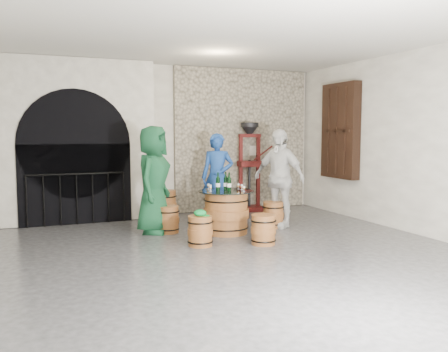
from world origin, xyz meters
name	(u,v)px	position (x,y,z in m)	size (l,w,h in m)	color
ground	(240,259)	(0.00, 0.00, 0.00)	(8.00, 8.00, 0.00)	#302F32
wall_back	(165,140)	(0.00, 4.00, 1.60)	(8.00, 8.00, 0.00)	silver
wall_right	(433,143)	(3.50, 0.00, 1.60)	(8.00, 8.00, 0.00)	silver
ceiling	(241,26)	(0.00, 0.00, 3.20)	(8.00, 8.00, 0.00)	beige
stone_facing_panel	(242,140)	(1.80, 3.94, 1.60)	(3.20, 0.12, 3.18)	#AEA28B
arched_opening	(74,142)	(-1.90, 3.74, 1.58)	(3.10, 0.60, 3.19)	silver
shuttered_window	(340,131)	(3.38, 2.40, 1.80)	(0.23, 1.10, 2.00)	black
barrel_table	(226,212)	(0.46, 1.64, 0.37)	(0.98, 0.98, 0.75)	brown
barrel_stool_left	(168,219)	(-0.48, 2.06, 0.24)	(0.41, 0.41, 0.48)	brown
barrel_stool_far	(218,210)	(0.71, 2.64, 0.24)	(0.41, 0.41, 0.48)	brown
barrel_stool_right	(273,215)	(1.48, 1.79, 0.24)	(0.41, 0.41, 0.48)	brown
barrel_stool_near_right	(263,230)	(0.69, 0.64, 0.24)	(0.41, 0.41, 0.48)	brown
barrel_stool_near_left	(200,231)	(-0.27, 0.92, 0.24)	(0.41, 0.41, 0.48)	brown
green_cap	(200,213)	(-0.27, 0.92, 0.52)	(0.24, 0.20, 0.11)	#0B7F30
person_green	(153,180)	(-0.71, 2.16, 0.94)	(0.92, 0.60, 1.89)	#124125
person_blue	(217,177)	(0.73, 2.74, 0.88)	(0.64, 0.42, 1.76)	navy
person_white	(279,178)	(1.60, 1.81, 0.92)	(1.08, 0.45, 1.84)	silver
wine_bottle_left	(218,183)	(0.33, 1.69, 0.88)	(0.08, 0.08, 0.32)	black
wine_bottle_center	(229,183)	(0.50, 1.59, 0.88)	(0.08, 0.08, 0.32)	black
wine_bottle_right	(226,183)	(0.48, 1.70, 0.88)	(0.08, 0.08, 0.32)	black
tasting_glass_a	(210,189)	(0.17, 1.64, 0.80)	(0.05, 0.05, 0.10)	#C47B26
tasting_glass_b	(242,187)	(0.77, 1.65, 0.80)	(0.05, 0.05, 0.10)	#C47B26
tasting_glass_c	(208,186)	(0.25, 1.97, 0.80)	(0.05, 0.05, 0.10)	#C47B26
tasting_glass_d	(238,186)	(0.76, 1.78, 0.80)	(0.05, 0.05, 0.10)	#C47B26
tasting_glass_e	(244,189)	(0.69, 1.39, 0.80)	(0.05, 0.05, 0.10)	#C47B26
tasting_glass_f	(210,187)	(0.23, 1.81, 0.80)	(0.05, 0.05, 0.10)	#C47B26
side_barrel	(165,206)	(-0.22, 3.19, 0.30)	(0.46, 0.46, 0.61)	brown
corking_press	(250,160)	(1.85, 3.61, 1.15)	(0.82, 0.48, 1.98)	#4B100C
control_box	(253,151)	(2.05, 3.86, 1.35)	(0.18, 0.10, 0.22)	silver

